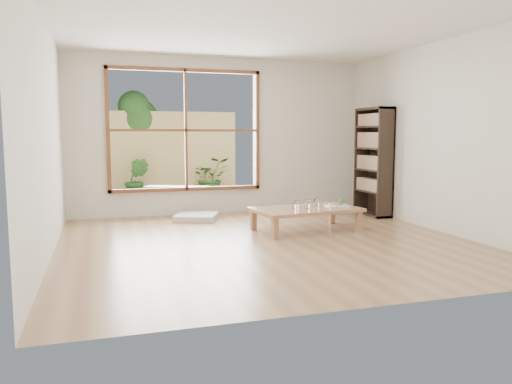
# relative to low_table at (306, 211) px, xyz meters

# --- Properties ---
(ground) EXTENTS (5.00, 5.00, 0.00)m
(ground) POSITION_rel_low_table_xyz_m (-0.76, -0.54, -0.28)
(ground) COLOR #A37E51
(ground) RESTS_ON ground
(low_table) EXTENTS (1.54, 1.00, 0.32)m
(low_table) POSITION_rel_low_table_xyz_m (0.00, 0.00, 0.00)
(low_table) COLOR #9B6B4B
(low_table) RESTS_ON ground
(floor_cushion) EXTENTS (0.81, 0.81, 0.09)m
(floor_cushion) POSITION_rel_low_table_xyz_m (-1.29, 1.34, -0.23)
(floor_cushion) COLOR silver
(floor_cushion) RESTS_ON ground
(bookshelf) EXTENTS (0.28, 0.80, 1.77)m
(bookshelf) POSITION_rel_low_table_xyz_m (1.58, 0.92, 0.60)
(bookshelf) COLOR black
(bookshelf) RESTS_ON ground
(glass_tall) EXTENTS (0.07, 0.07, 0.13)m
(glass_tall) POSITION_rel_low_table_xyz_m (-0.01, -0.06, 0.10)
(glass_tall) COLOR silver
(glass_tall) RESTS_ON low_table
(glass_mid) EXTENTS (0.07, 0.07, 0.11)m
(glass_mid) POSITION_rel_low_table_xyz_m (0.21, 0.12, 0.09)
(glass_mid) COLOR silver
(glass_mid) RESTS_ON low_table
(glass_short) EXTENTS (0.06, 0.06, 0.08)m
(glass_short) POSITION_rel_low_table_xyz_m (-0.08, 0.16, 0.08)
(glass_short) COLOR silver
(glass_short) RESTS_ON low_table
(glass_small) EXTENTS (0.07, 0.07, 0.08)m
(glass_small) POSITION_rel_low_table_xyz_m (-0.20, -0.05, 0.08)
(glass_small) COLOR silver
(glass_small) RESTS_ON low_table
(food_tray) EXTENTS (0.33, 0.25, 0.10)m
(food_tray) POSITION_rel_low_table_xyz_m (0.49, -0.00, 0.06)
(food_tray) COLOR white
(food_tray) RESTS_ON low_table
(deck) EXTENTS (2.80, 2.00, 0.05)m
(deck) POSITION_rel_low_table_xyz_m (-1.36, 3.02, -0.28)
(deck) COLOR #312A24
(deck) RESTS_ON ground
(garden_bench) EXTENTS (1.20, 0.77, 0.37)m
(garden_bench) POSITION_rel_low_table_xyz_m (-1.39, 2.72, 0.05)
(garden_bench) COLOR black
(garden_bench) RESTS_ON deck
(bamboo_fence) EXTENTS (2.80, 0.06, 1.80)m
(bamboo_fence) POSITION_rel_low_table_xyz_m (-1.36, 4.02, 0.62)
(bamboo_fence) COLOR tan
(bamboo_fence) RESTS_ON ground
(shrub_right) EXTENTS (0.80, 0.71, 0.83)m
(shrub_right) POSITION_rel_low_table_xyz_m (-0.52, 3.87, 0.16)
(shrub_right) COLOR #2D5720
(shrub_right) RESTS_ON deck
(shrub_left) EXTENTS (0.54, 0.47, 0.85)m
(shrub_left) POSITION_rel_low_table_xyz_m (-2.05, 3.68, 0.17)
(shrub_left) COLOR #2D5720
(shrub_left) RESTS_ON deck
(garden_tree) EXTENTS (1.04, 0.85, 2.22)m
(garden_tree) POSITION_rel_low_table_xyz_m (-2.03, 4.32, 1.35)
(garden_tree) COLOR #4C3D2D
(garden_tree) RESTS_ON ground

